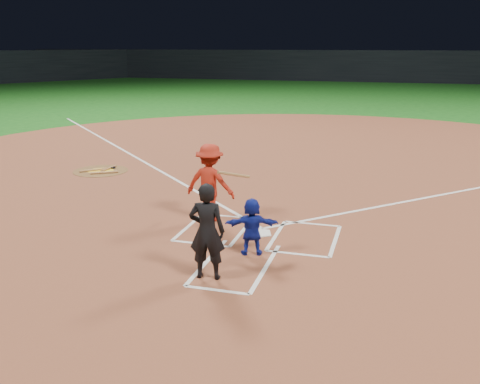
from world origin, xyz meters
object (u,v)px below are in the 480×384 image
(on_deck_circle, at_px, (101,171))
(umpire, at_px, (207,231))
(home_plate, at_px, (259,233))
(batter_at_plate, at_px, (210,183))
(catcher, at_px, (252,226))

(on_deck_circle, bearing_deg, umpire, -48.09)
(home_plate, bearing_deg, batter_at_plate, -23.09)
(on_deck_circle, height_order, umpire, umpire)
(catcher, relative_size, umpire, 0.66)
(umpire, bearing_deg, catcher, -117.60)
(on_deck_circle, relative_size, umpire, 1.02)
(on_deck_circle, distance_m, batter_at_plate, 6.15)
(home_plate, xyz_separation_m, catcher, (0.14, -1.13, 0.54))
(home_plate, distance_m, batter_at_plate, 1.62)
(home_plate, distance_m, catcher, 1.26)
(home_plate, relative_size, on_deck_circle, 0.35)
(on_deck_circle, distance_m, catcher, 8.25)
(on_deck_circle, bearing_deg, batter_at_plate, -36.44)
(batter_at_plate, bearing_deg, home_plate, -23.09)
(home_plate, height_order, on_deck_circle, home_plate)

